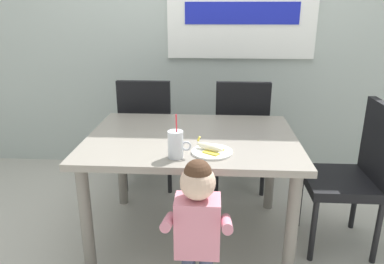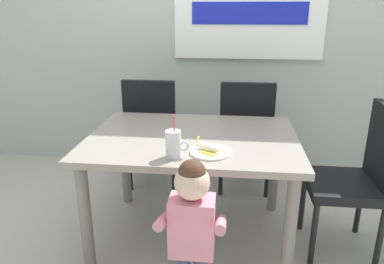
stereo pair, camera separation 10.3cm
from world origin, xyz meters
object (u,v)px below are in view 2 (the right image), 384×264
object	(u,v)px
dining_chair_far	(359,172)
dining_table	(193,150)
toddler_standing	(192,219)
dining_chair_right	(246,130)
dining_chair_left	(153,127)
snack_plate	(210,152)
peeled_banana	(208,148)
milk_cup	(174,146)

from	to	relation	value
dining_chair_far	dining_table	bearing A→B (deg)	-91.62
toddler_standing	dining_chair_right	bearing A→B (deg)	77.74
dining_chair_left	dining_chair_right	distance (m)	0.77
toddler_standing	snack_plate	distance (m)	0.42
dining_table	peeled_banana	size ratio (longest dim) A/B	7.85
milk_cup	snack_plate	size ratio (longest dim) A/B	1.09
toddler_standing	snack_plate	bearing A→B (deg)	80.12
snack_plate	milk_cup	bearing A→B (deg)	-158.30
peeled_banana	dining_chair_left	bearing A→B (deg)	118.53
toddler_standing	peeled_banana	bearing A→B (deg)	81.88
milk_cup	snack_plate	bearing A→B (deg)	21.70
dining_chair_left	dining_chair_far	bearing A→B (deg)	152.92
peeled_banana	dining_table	bearing A→B (deg)	113.60
peeled_banana	dining_chair_right	bearing A→B (deg)	76.24
dining_chair_far	snack_plate	bearing A→B (deg)	-74.66
dining_chair_left	snack_plate	size ratio (longest dim) A/B	4.17
dining_chair_right	snack_plate	distance (m)	1.03
dining_chair_far	toddler_standing	world-z (taller)	dining_chair_far
dining_chair_left	milk_cup	bearing A→B (deg)	108.31
dining_table	dining_chair_far	size ratio (longest dim) A/B	1.37
dining_chair_far	dining_chair_left	bearing A→B (deg)	-117.08
dining_chair_right	milk_cup	xyz separation A→B (m)	(-0.42, -1.06, 0.25)
dining_chair_far	peeled_banana	size ratio (longest dim) A/B	5.74
milk_cup	dining_chair_right	bearing A→B (deg)	68.25
dining_chair_right	milk_cup	world-z (taller)	milk_cup
dining_chair_right	snack_plate	xyz separation A→B (m)	(-0.23, -0.98, 0.19)
dining_chair_right	milk_cup	distance (m)	1.17
dining_chair_left	snack_plate	distance (m)	1.14
dining_chair_right	peeled_banana	world-z (taller)	dining_chair_right
dining_table	milk_cup	xyz separation A→B (m)	(-0.06, -0.35, 0.16)
milk_cup	dining_chair_left	bearing A→B (deg)	108.31
dining_chair_right	dining_table	bearing A→B (deg)	63.06
peeled_banana	snack_plate	bearing A→B (deg)	-11.28
dining_chair_left	snack_plate	world-z (taller)	dining_chair_left
dining_chair_right	dining_chair_left	bearing A→B (deg)	-0.09
peeled_banana	toddler_standing	bearing A→B (deg)	-98.12
dining_table	dining_chair_far	distance (m)	1.03
dining_table	snack_plate	xyz separation A→B (m)	(0.13, -0.28, 0.10)
dining_chair_right	peeled_banana	xyz separation A→B (m)	(-0.24, -0.98, 0.22)
dining_table	snack_plate	world-z (taller)	snack_plate
dining_table	peeled_banana	xyz separation A→B (m)	(0.12, -0.27, 0.13)
dining_chair_far	milk_cup	xyz separation A→B (m)	(-1.09, -0.32, 0.25)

